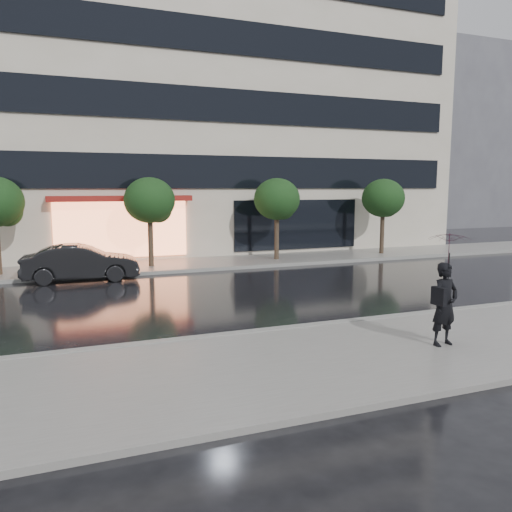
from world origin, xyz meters
name	(u,v)px	position (x,y,z in m)	size (l,w,h in m)	color
ground	(320,317)	(0.00, 0.00, 0.00)	(120.00, 120.00, 0.00)	black
sidewalk_near	(391,351)	(0.00, -3.25, 0.06)	(60.00, 4.50, 0.12)	slate
sidewalk_far	(215,263)	(0.00, 10.25, 0.06)	(60.00, 3.50, 0.12)	slate
curb_near	(338,324)	(0.00, -1.00, 0.07)	(60.00, 0.25, 0.14)	gray
curb_far	(227,268)	(0.00, 8.50, 0.07)	(60.00, 0.25, 0.14)	gray
office_building	(177,93)	(0.00, 17.97, 9.00)	(30.00, 12.76, 18.00)	beige
bg_building_right	(423,140)	(26.00, 28.00, 8.00)	(12.00, 12.00, 16.00)	#4C4C54
tree_mid_west	(151,202)	(-2.94, 10.03, 2.92)	(2.20, 2.20, 3.99)	#33261C
tree_mid_east	(278,201)	(3.06, 10.03, 2.92)	(2.20, 2.20, 3.99)	#33261C
tree_far_east	(384,200)	(9.06, 10.03, 2.92)	(2.20, 2.20, 3.99)	#33261C
parked_car	(81,263)	(-5.96, 8.03, 0.70)	(1.48, 4.26, 1.40)	black
pedestrian_with_umbrella	(448,275)	(1.23, -3.47, 1.69)	(1.03, 1.04, 2.48)	black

